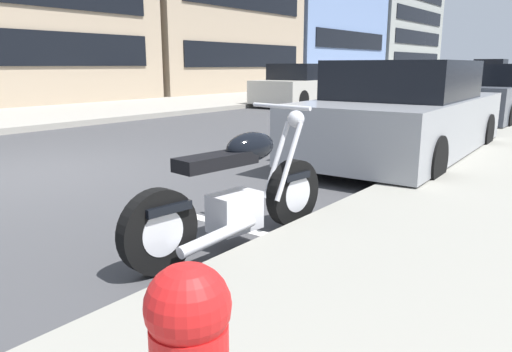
{
  "coord_description": "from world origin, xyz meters",
  "views": [
    {
      "loc": [
        -3.15,
        -6.23,
        1.42
      ],
      "look_at": [
        0.03,
        -3.78,
        0.49
      ],
      "focal_mm": 33.96,
      "sensor_mm": 36.0,
      "label": 1
    }
  ],
  "objects_px": {
    "crossing_truck": "(501,73)",
    "parked_car_far_down_curb": "(486,95)",
    "parked_car_at_intersection": "(405,115)",
    "car_opposite_curb": "(302,86)",
    "parked_motorcycle": "(237,195)"
  },
  "relations": [
    {
      "from": "parked_motorcycle",
      "to": "parked_car_far_down_curb",
      "type": "height_order",
      "value": "parked_car_far_down_curb"
    },
    {
      "from": "parked_car_at_intersection",
      "to": "crossing_truck",
      "type": "bearing_deg",
      "value": 6.66
    },
    {
      "from": "parked_car_far_down_curb",
      "to": "car_opposite_curb",
      "type": "xyz_separation_m",
      "value": [
        1.8,
        6.57,
        0.01
      ]
    },
    {
      "from": "car_opposite_curb",
      "to": "parked_car_far_down_curb",
      "type": "bearing_deg",
      "value": 71.39
    },
    {
      "from": "parked_motorcycle",
      "to": "crossing_truck",
      "type": "relative_size",
      "value": 0.38
    },
    {
      "from": "parked_motorcycle",
      "to": "parked_car_at_intersection",
      "type": "xyz_separation_m",
      "value": [
        4.36,
        0.32,
        0.27
      ]
    },
    {
      "from": "crossing_truck",
      "to": "car_opposite_curb",
      "type": "height_order",
      "value": "crossing_truck"
    },
    {
      "from": "parked_car_far_down_curb",
      "to": "crossing_truck",
      "type": "height_order",
      "value": "crossing_truck"
    },
    {
      "from": "parked_motorcycle",
      "to": "parked_car_far_down_curb",
      "type": "xyz_separation_m",
      "value": [
        10.38,
        0.54,
        0.28
      ]
    },
    {
      "from": "parked_motorcycle",
      "to": "crossing_truck",
      "type": "xyz_separation_m",
      "value": [
        37.05,
        5.57,
        0.45
      ]
    },
    {
      "from": "parked_car_at_intersection",
      "to": "crossing_truck",
      "type": "height_order",
      "value": "crossing_truck"
    },
    {
      "from": "crossing_truck",
      "to": "parked_car_far_down_curb",
      "type": "bearing_deg",
      "value": 100.22
    },
    {
      "from": "parked_motorcycle",
      "to": "crossing_truck",
      "type": "distance_m",
      "value": 37.47
    },
    {
      "from": "parked_car_at_intersection",
      "to": "car_opposite_curb",
      "type": "xyz_separation_m",
      "value": [
        7.82,
        6.78,
        0.01
      ]
    },
    {
      "from": "crossing_truck",
      "to": "parked_motorcycle",
      "type": "bearing_deg",
      "value": 98.09
    }
  ]
}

